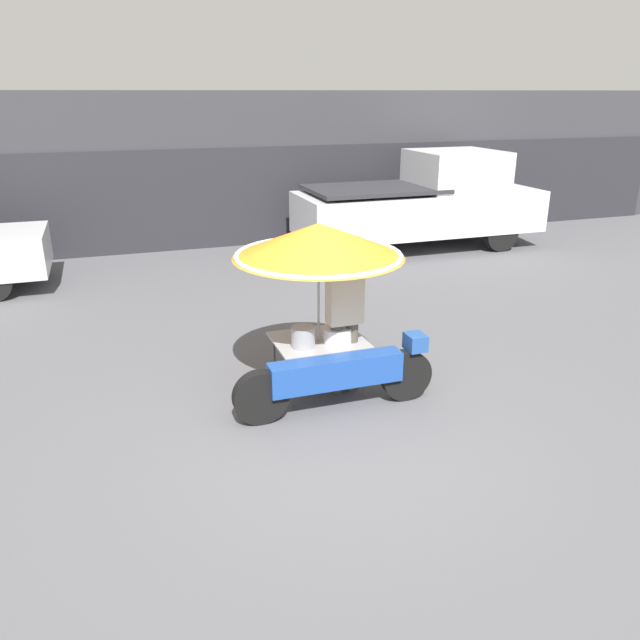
# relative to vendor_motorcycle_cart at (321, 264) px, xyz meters

# --- Properties ---
(ground_plane) EXTENTS (36.00, 36.00, 0.00)m
(ground_plane) POSITION_rel_vendor_motorcycle_cart_xyz_m (-0.18, -0.94, -1.49)
(ground_plane) COLOR #56565B
(shopfront_building) EXTENTS (28.00, 2.06, 3.25)m
(shopfront_building) POSITION_rel_vendor_motorcycle_cart_xyz_m (-0.18, 8.38, 0.12)
(shopfront_building) COLOR #38383D
(shopfront_building) RESTS_ON ground
(vendor_motorcycle_cart) EXTENTS (2.22, 1.86, 1.92)m
(vendor_motorcycle_cart) POSITION_rel_vendor_motorcycle_cart_xyz_m (0.00, 0.00, 0.00)
(vendor_motorcycle_cart) COLOR black
(vendor_motorcycle_cart) RESTS_ON ground
(vendor_person) EXTENTS (0.38, 0.23, 1.69)m
(vendor_person) POSITION_rel_vendor_motorcycle_cart_xyz_m (0.24, -0.10, -0.54)
(vendor_person) COLOR #4C473D
(vendor_person) RESTS_ON ground
(pickup_truck) EXTENTS (5.23, 1.87, 2.05)m
(pickup_truck) POSITION_rel_vendor_motorcycle_cart_xyz_m (4.37, 5.85, -0.51)
(pickup_truck) COLOR black
(pickup_truck) RESTS_ON ground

